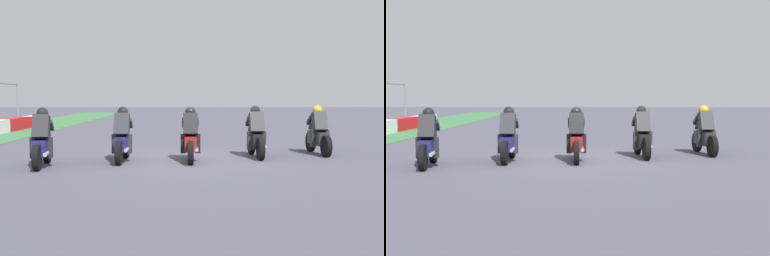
% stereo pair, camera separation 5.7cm
% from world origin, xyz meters
% --- Properties ---
extents(ground_plane, '(120.00, 120.00, 0.00)m').
position_xyz_m(ground_plane, '(0.00, 0.00, 0.00)').
color(ground_plane, '#4B4956').
extents(rider_lane_a, '(2.04, 0.55, 1.51)m').
position_xyz_m(rider_lane_a, '(1.25, -3.88, 0.62)').
color(rider_lane_a, black).
rests_on(rider_lane_a, ground_plane).
extents(rider_lane_b, '(2.04, 0.55, 1.51)m').
position_xyz_m(rider_lane_b, '(0.58, -1.85, 0.62)').
color(rider_lane_b, black).
rests_on(rider_lane_b, ground_plane).
extents(rider_lane_c, '(2.04, 0.54, 1.51)m').
position_xyz_m(rider_lane_c, '(-0.25, 0.07, 0.62)').
color(rider_lane_c, black).
rests_on(rider_lane_c, ground_plane).
extents(rider_lane_d, '(2.04, 0.54, 1.51)m').
position_xyz_m(rider_lane_d, '(-0.30, 1.93, 0.62)').
color(rider_lane_d, black).
rests_on(rider_lane_d, ground_plane).
extents(rider_lane_e, '(2.04, 0.58, 1.51)m').
position_xyz_m(rider_lane_e, '(-1.23, 3.85, 0.62)').
color(rider_lane_e, black).
rests_on(rider_lane_e, ground_plane).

